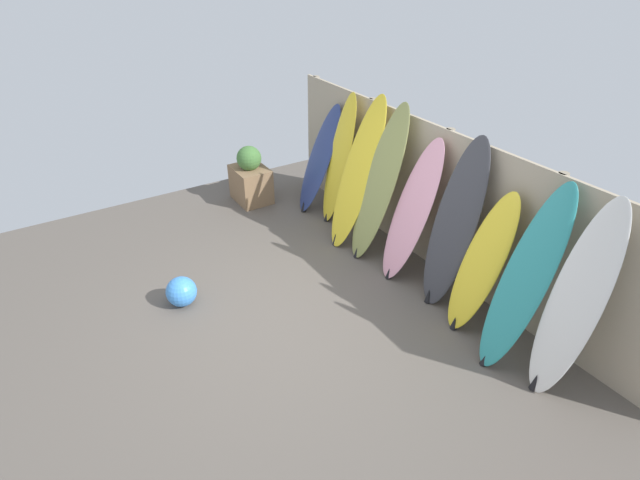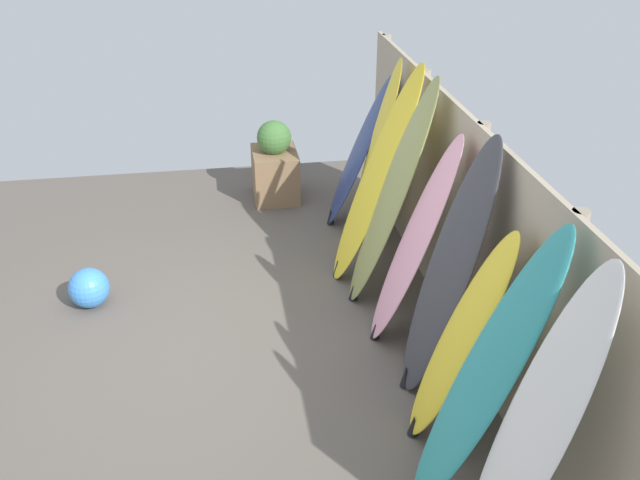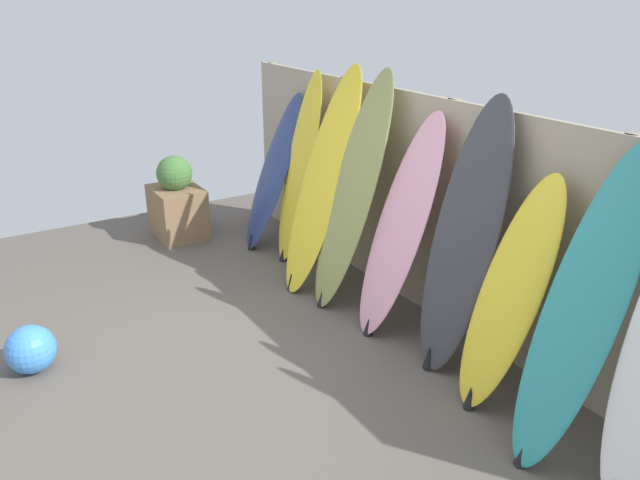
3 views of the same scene
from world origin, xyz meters
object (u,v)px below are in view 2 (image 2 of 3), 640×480
object	(u,v)px
surfboard_teal_7	(486,376)
beach_ball	(89,288)
surfboard_yellow_1	(374,157)
surfboard_yellow_6	(460,341)
surfboard_navy_0	(359,153)
planter_box	(275,166)
surfboard_charcoal_5	(448,273)
surfboard_pink_4	(414,244)
surfboard_olive_3	(391,196)
surfboard_white_8	(533,433)
surfboard_yellow_2	(376,178)

from	to	relation	value
surfboard_teal_7	beach_ball	world-z (taller)	surfboard_teal_7
surfboard_yellow_1	surfboard_yellow_6	size ratio (longest dim) A/B	1.22
surfboard_navy_0	planter_box	distance (m)	1.18
surfboard_navy_0	surfboard_yellow_1	xyz separation A→B (m)	(0.43, 0.06, 0.13)
surfboard_yellow_1	surfboard_charcoal_5	distance (m)	2.26
surfboard_pink_4	surfboard_teal_7	bearing A→B (deg)	-1.88
surfboard_charcoal_5	surfboard_teal_7	distance (m)	1.04
surfboard_olive_3	surfboard_yellow_1	bearing A→B (deg)	174.67
surfboard_pink_4	surfboard_yellow_6	xyz separation A→B (m)	(1.11, -0.00, -0.10)
surfboard_charcoal_5	surfboard_white_8	distance (m)	1.50
surfboard_olive_3	surfboard_charcoal_5	size ratio (longest dim) A/B	1.03
surfboard_charcoal_5	surfboard_yellow_6	distance (m)	0.54
surfboard_yellow_6	surfboard_pink_4	bearing A→B (deg)	179.83
surfboard_yellow_2	surfboard_charcoal_5	world-z (taller)	surfboard_yellow_2
surfboard_navy_0	surfboard_charcoal_5	distance (m)	2.70
surfboard_yellow_6	surfboard_teal_7	world-z (taller)	surfboard_teal_7
surfboard_navy_0	surfboard_charcoal_5	world-z (taller)	surfboard_charcoal_5
surfboard_yellow_2	surfboard_pink_4	size ratio (longest dim) A/B	1.14
surfboard_yellow_6	planter_box	distance (m)	4.06
surfboard_yellow_2	surfboard_olive_3	size ratio (longest dim) A/B	0.99
planter_box	surfboard_pink_4	bearing A→B (deg)	15.25
surfboard_yellow_6	surfboard_white_8	distance (m)	1.03
surfboard_pink_4	beach_ball	size ratio (longest dim) A/B	4.95
surfboard_navy_0	surfboard_olive_3	xyz separation A→B (m)	(1.48, -0.04, 0.19)
surfboard_white_8	beach_ball	size ratio (longest dim) A/B	5.36
surfboard_charcoal_5	beach_ball	xyz separation A→B (m)	(-1.49, -2.67, -0.78)
surfboard_charcoal_5	surfboard_olive_3	bearing A→B (deg)	-175.63
surfboard_pink_4	surfboard_yellow_6	distance (m)	1.11
surfboard_pink_4	surfboard_white_8	world-z (taller)	surfboard_white_8
surfboard_charcoal_5	surfboard_white_8	bearing A→B (deg)	-1.77
surfboard_yellow_2	surfboard_white_8	xyz separation A→B (m)	(3.13, 0.08, -0.05)
surfboard_teal_7	surfboard_charcoal_5	bearing A→B (deg)	173.60
surfboard_yellow_1	surfboard_pink_4	distance (m)	1.64
surfboard_pink_4	surfboard_yellow_6	size ratio (longest dim) A/B	1.13
surfboard_teal_7	planter_box	xyz separation A→B (m)	(-4.51, -0.73, -0.52)
surfboard_yellow_2	surfboard_pink_4	world-z (taller)	surfboard_yellow_2
surfboard_olive_3	surfboard_yellow_2	bearing A→B (deg)	-175.20
surfboard_navy_0	surfboard_white_8	distance (m)	4.20
surfboard_olive_3	surfboard_pink_4	size ratio (longest dim) A/B	1.15
surfboard_yellow_2	surfboard_charcoal_5	distance (m)	1.63
surfboard_yellow_2	surfboard_white_8	size ratio (longest dim) A/B	1.05
surfboard_navy_0	surfboard_pink_4	size ratio (longest dim) A/B	0.92
surfboard_yellow_2	planter_box	size ratio (longest dim) A/B	2.17
surfboard_olive_3	surfboard_white_8	size ratio (longest dim) A/B	1.06
surfboard_white_8	beach_ball	xyz separation A→B (m)	(-3.00, -2.62, -0.75)
surfboard_yellow_2	surfboard_pink_4	distance (m)	1.02
surfboard_yellow_2	surfboard_charcoal_5	size ratio (longest dim) A/B	1.02
surfboard_navy_0	planter_box	bearing A→B (deg)	-134.74
surfboard_teal_7	surfboard_white_8	distance (m)	0.47
surfboard_yellow_6	surfboard_teal_7	bearing A→B (deg)	-5.35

